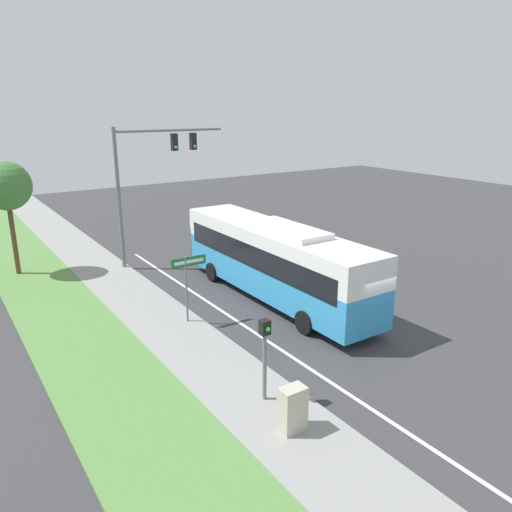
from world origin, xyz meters
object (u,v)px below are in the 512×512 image
object	(u,v)px
bus	(275,258)
signal_gantry	(149,168)
utility_cabinet	(292,409)
pedestrian_signal	(265,346)
street_sign	(188,276)

from	to	relation	value
bus	signal_gantry	bearing A→B (deg)	106.93
signal_gantry	utility_cabinet	size ratio (longest dim) A/B	5.89
utility_cabinet	bus	bearing A→B (deg)	57.03
signal_gantry	pedestrian_signal	bearing A→B (deg)	-100.36
utility_cabinet	signal_gantry	bearing A→B (deg)	79.90
pedestrian_signal	street_sign	distance (m)	6.29
bus	street_sign	distance (m)	4.41
street_sign	utility_cabinet	xyz separation A→B (m)	(-0.88, -7.85, -1.25)
pedestrian_signal	utility_cabinet	xyz separation A→B (m)	(-0.21, -1.59, -1.08)
bus	pedestrian_signal	size ratio (longest dim) A/B	4.42
signal_gantry	pedestrian_signal	world-z (taller)	signal_gantry
signal_gantry	street_sign	bearing A→B (deg)	-103.53
bus	pedestrian_signal	world-z (taller)	bus
bus	signal_gantry	size ratio (longest dim) A/B	1.58
pedestrian_signal	street_sign	size ratio (longest dim) A/B	0.94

